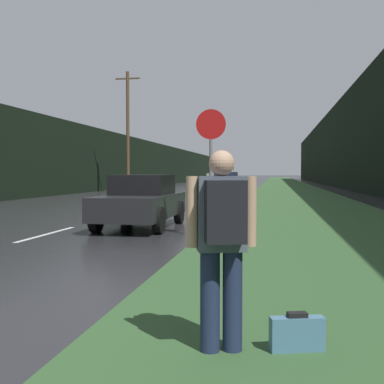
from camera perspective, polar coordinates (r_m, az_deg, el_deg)
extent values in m
cube|color=#33562D|center=(42.48, 11.54, 0.22)|extent=(6.00, 240.00, 0.02)
cube|color=silver|center=(12.35, -16.77, -4.78)|extent=(0.12, 3.00, 0.01)
cube|color=silver|center=(18.84, -7.19, -2.30)|extent=(0.12, 3.00, 0.01)
cube|color=silver|center=(25.59, -2.59, -1.08)|extent=(0.12, 3.00, 0.01)
cube|color=silver|center=(32.46, 0.07, -0.36)|extent=(0.12, 3.00, 0.01)
cube|color=silver|center=(39.37, 1.80, 0.10)|extent=(0.12, 3.00, 0.01)
cube|color=black|center=(54.62, -6.40, 3.40)|extent=(2.00, 140.00, 5.16)
cube|color=black|center=(53.01, 17.78, 5.33)|extent=(2.00, 140.00, 8.85)
cylinder|color=#4C3823|center=(35.58, -7.61, 6.97)|extent=(0.24, 0.24, 8.84)
cube|color=#4C3823|center=(36.12, -7.65, 13.18)|extent=(1.80, 0.10, 0.10)
cylinder|color=slate|center=(10.96, 2.24, 0.35)|extent=(0.07, 0.07, 2.26)
cylinder|color=#B71414|center=(11.01, 2.25, 8.03)|extent=(0.68, 0.02, 0.68)
cylinder|color=#1E2847|center=(4.09, 2.15, -12.93)|extent=(0.16, 0.16, 0.86)
cylinder|color=#1E2847|center=(4.12, 4.81, -12.82)|extent=(0.16, 0.16, 0.86)
cube|color=#4C5666|center=(3.97, 3.51, -2.57)|extent=(0.44, 0.32, 0.62)
sphere|color=tan|center=(3.96, 3.53, 3.42)|extent=(0.21, 0.21, 0.21)
cylinder|color=tan|center=(3.94, -0.01, -2.35)|extent=(0.10, 0.10, 0.58)
cylinder|color=tan|center=(4.02, 6.97, -2.28)|extent=(0.10, 0.10, 0.58)
cube|color=black|center=(3.77, 4.00, -2.36)|extent=(0.35, 0.26, 0.49)
cube|color=teal|center=(4.26, 12.34, -16.24)|extent=(0.47, 0.23, 0.30)
cube|color=black|center=(4.21, 12.37, -14.02)|extent=(0.18, 0.12, 0.04)
cube|color=black|center=(13.23, -6.07, -1.61)|extent=(1.70, 4.08, 0.61)
cube|color=black|center=(13.40, -5.84, 0.89)|extent=(1.45, 1.84, 0.54)
cylinder|color=black|center=(11.83, -3.97, -3.38)|extent=(0.20, 0.67, 0.67)
cylinder|color=black|center=(12.31, -11.32, -3.19)|extent=(0.20, 0.67, 0.67)
cylinder|color=black|center=(14.29, -1.54, -2.40)|extent=(0.20, 0.67, 0.67)
cylinder|color=black|center=(14.69, -7.75, -2.29)|extent=(0.20, 0.67, 0.67)
cube|color=#2D3856|center=(35.70, 4.02, 0.98)|extent=(1.88, 4.32, 0.75)
cube|color=#1B2134|center=(35.91, 4.06, 1.98)|extent=(1.59, 1.94, 0.50)
cylinder|color=black|center=(34.30, 5.27, 0.35)|extent=(0.20, 0.71, 0.71)
cylinder|color=black|center=(34.49, 2.32, 0.37)|extent=(0.20, 0.71, 0.71)
cylinder|color=black|center=(36.97, 5.60, 0.49)|extent=(0.20, 0.71, 0.71)
cylinder|color=black|center=(37.14, 2.86, 0.51)|extent=(0.20, 0.71, 0.71)
cube|color=#BCBCBC|center=(59.04, 2.65, 1.45)|extent=(1.89, 4.17, 0.74)
cube|color=slate|center=(58.82, 2.63, 2.02)|extent=(1.61, 1.88, 0.44)
cylinder|color=black|center=(60.44, 1.96, 1.15)|extent=(0.20, 0.62, 0.62)
cylinder|color=black|center=(60.22, 3.66, 1.14)|extent=(0.20, 0.62, 0.62)
cylinder|color=black|center=(57.88, 1.61, 1.10)|extent=(0.20, 0.62, 0.62)
cylinder|color=black|center=(57.65, 3.38, 1.09)|extent=(0.20, 0.62, 0.62)
cube|color=gray|center=(72.45, 3.99, 2.27)|extent=(2.31, 2.41, 2.19)
cube|color=silver|center=(68.43, 3.65, 2.58)|extent=(2.43, 5.68, 2.92)
cylinder|color=black|center=(72.35, 3.06, 1.44)|extent=(0.28, 0.90, 0.90)
cylinder|color=black|center=(72.11, 4.88, 1.44)|extent=(0.28, 0.90, 0.90)
cylinder|color=black|center=(67.16, 2.54, 1.38)|extent=(0.28, 0.90, 0.90)
cylinder|color=black|center=(66.90, 4.50, 1.37)|extent=(0.28, 0.90, 0.90)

